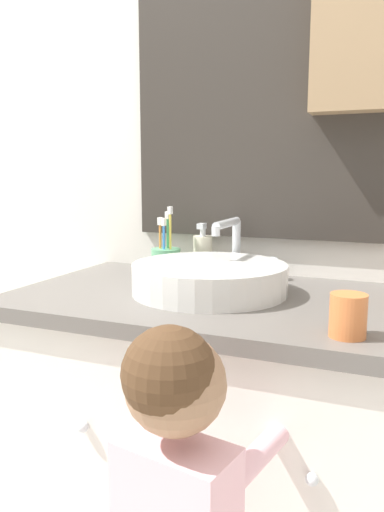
{
  "coord_description": "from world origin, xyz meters",
  "views": [
    {
      "loc": [
        0.36,
        -0.82,
        1.17
      ],
      "look_at": [
        -0.09,
        0.25,
        0.98
      ],
      "focal_mm": 35.0,
      "sensor_mm": 36.0,
      "label": 1
    }
  ],
  "objects_px": {
    "sink_basin": "(211,277)",
    "soap_dispenser": "(203,253)",
    "drinking_cup": "(348,316)",
    "toothbrush_holder": "(166,259)"
  },
  "relations": [
    {
      "from": "toothbrush_holder",
      "to": "soap_dispenser",
      "type": "xyz_separation_m",
      "value": [
        0.1,
        0.05,
        0.02
      ]
    },
    {
      "from": "toothbrush_holder",
      "to": "drinking_cup",
      "type": "relative_size",
      "value": 2.51
    },
    {
      "from": "sink_basin",
      "to": "toothbrush_holder",
      "type": "distance_m",
      "value": 0.27
    },
    {
      "from": "drinking_cup",
      "to": "toothbrush_holder",
      "type": "bearing_deg",
      "value": 144.23
    },
    {
      "from": "sink_basin",
      "to": "drinking_cup",
      "type": "relative_size",
      "value": 5.47
    },
    {
      "from": "soap_dispenser",
      "to": "drinking_cup",
      "type": "height_order",
      "value": "soap_dispenser"
    },
    {
      "from": "sink_basin",
      "to": "toothbrush_holder",
      "type": "relative_size",
      "value": 2.18
    },
    {
      "from": "sink_basin",
      "to": "drinking_cup",
      "type": "bearing_deg",
      "value": -33.11
    },
    {
      "from": "sink_basin",
      "to": "soap_dispenser",
      "type": "bearing_deg",
      "value": 116.0
    },
    {
      "from": "soap_dispenser",
      "to": "drinking_cup",
      "type": "xyz_separation_m",
      "value": [
        0.46,
        -0.45,
        -0.02
      ]
    }
  ]
}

